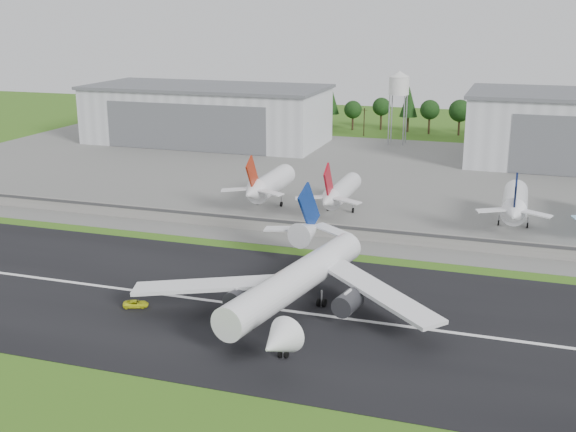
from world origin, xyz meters
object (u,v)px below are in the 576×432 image
(main_airliner, at_px, (295,288))
(parked_jet_red_b, at_px, (339,192))
(parked_jet_red_a, at_px, (268,185))
(parked_jet_navy, at_px, (515,204))
(ground_vehicle, at_px, (136,304))

(main_airliner, distance_m, parked_jet_red_b, 67.53)
(main_airliner, distance_m, parked_jet_red_a, 73.16)
(main_airliner, bearing_deg, parked_jet_navy, -106.74)
(parked_jet_red_b, bearing_deg, ground_vehicle, -105.04)
(parked_jet_red_a, bearing_deg, parked_jet_navy, 0.00)
(ground_vehicle, bearing_deg, main_airliner, -99.28)
(ground_vehicle, relative_size, parked_jet_red_a, 0.15)
(parked_jet_red_a, height_order, parked_jet_red_b, parked_jet_red_a)
(main_airliner, xyz_separation_m, ground_vehicle, (-28.69, -6.63, -4.15))
(main_airliner, height_order, parked_jet_red_a, main_airliner)
(main_airliner, bearing_deg, parked_jet_red_b, -70.98)
(parked_jet_red_b, bearing_deg, main_airliner, -82.41)
(parked_jet_red_a, height_order, parked_jet_navy, parked_jet_navy)
(main_airliner, height_order, parked_jet_red_b, main_airliner)
(ground_vehicle, xyz_separation_m, parked_jet_navy, (64.57, 73.65, 5.64))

